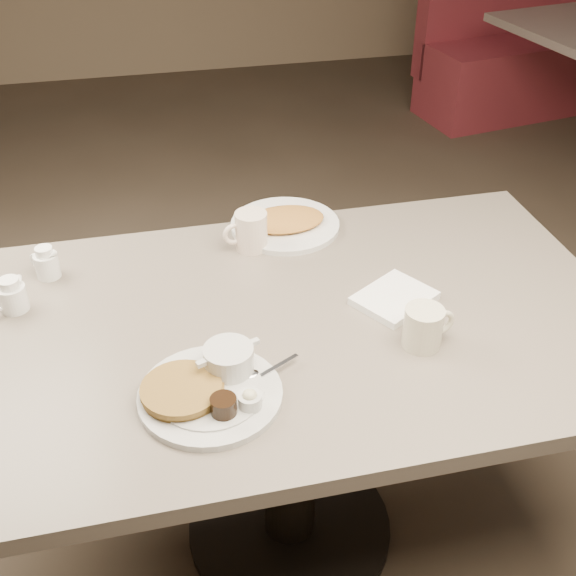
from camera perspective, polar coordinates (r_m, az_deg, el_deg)
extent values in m
cube|color=#4C3F33|center=(2.12, 0.13, -18.98)|extent=(7.00, 8.00, 0.02)
cube|color=slate|center=(1.58, 0.16, -3.08)|extent=(1.50, 0.90, 0.04)
cylinder|color=black|center=(1.82, 0.14, -11.88)|extent=(0.14, 0.14, 0.69)
cylinder|color=black|center=(2.10, 0.13, -18.58)|extent=(0.56, 0.56, 0.03)
cylinder|color=beige|center=(1.38, -6.26, -8.53)|extent=(0.36, 0.36, 0.01)
cylinder|color=beige|center=(1.37, -6.28, -8.24)|extent=(0.27, 0.27, 0.00)
cylinder|color=olive|center=(1.38, -8.44, -8.19)|extent=(0.20, 0.20, 0.01)
cylinder|color=olive|center=(1.36, -8.58, -8.02)|extent=(0.20, 0.20, 0.01)
cylinder|color=beige|center=(1.40, -4.78, -5.74)|extent=(0.13, 0.13, 0.05)
cube|color=beige|center=(1.37, -6.93, -6.03)|extent=(0.02, 0.02, 0.01)
cube|color=beige|center=(1.41, -2.77, -4.37)|extent=(0.02, 0.02, 0.01)
ellipsoid|color=silver|center=(1.39, -5.34, -5.41)|extent=(0.06, 0.06, 0.03)
ellipsoid|color=silver|center=(1.39, -4.19, -5.28)|extent=(0.05, 0.05, 0.02)
cylinder|color=black|center=(1.32, -5.19, -9.43)|extent=(0.06, 0.06, 0.04)
cylinder|color=beige|center=(1.33, -3.08, -9.04)|extent=(0.06, 0.06, 0.03)
ellipsoid|color=beige|center=(1.32, -3.10, -8.60)|extent=(0.04, 0.04, 0.02)
cube|color=#B4B4B8|center=(1.42, -0.92, -6.33)|extent=(0.10, 0.06, 0.00)
ellipsoid|color=#B4B4B8|center=(1.40, -3.00, -6.92)|extent=(0.04, 0.03, 0.01)
cylinder|color=beige|center=(1.49, 10.78, -3.13)|extent=(0.09, 0.09, 0.09)
cylinder|color=black|center=(1.47, 10.95, -1.91)|extent=(0.08, 0.08, 0.01)
torus|color=beige|center=(1.52, 12.26, -2.71)|extent=(0.06, 0.02, 0.06)
cube|color=white|center=(1.63, 8.54, -0.82)|extent=(0.21, 0.20, 0.02)
cylinder|color=#F4DFCC|center=(1.78, -2.97, 4.60)|extent=(0.09, 0.09, 0.10)
torus|color=#F4DFCC|center=(1.77, -4.35, 4.34)|extent=(0.06, 0.02, 0.06)
cylinder|color=white|center=(1.69, -21.21, -0.76)|extent=(0.07, 0.07, 0.06)
cylinder|color=white|center=(1.67, -21.50, 0.35)|extent=(0.05, 0.05, 0.02)
cone|color=white|center=(1.68, -20.74, 0.58)|extent=(0.03, 0.03, 0.02)
cylinder|color=white|center=(1.78, -18.77, 1.71)|extent=(0.06, 0.06, 0.06)
cylinder|color=white|center=(1.76, -19.01, 2.80)|extent=(0.05, 0.05, 0.02)
cone|color=white|center=(1.74, -18.44, 2.53)|extent=(0.03, 0.03, 0.02)
torus|color=white|center=(1.79, -19.53, 2.07)|extent=(0.04, 0.03, 0.04)
cylinder|color=silver|center=(1.89, -0.24, 5.08)|extent=(0.30, 0.30, 0.01)
ellipsoid|color=#B57A32|center=(1.88, -0.24, 5.54)|extent=(0.22, 0.16, 0.02)
cube|color=maroon|center=(4.88, 18.22, 15.92)|extent=(1.33, 0.68, 0.45)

